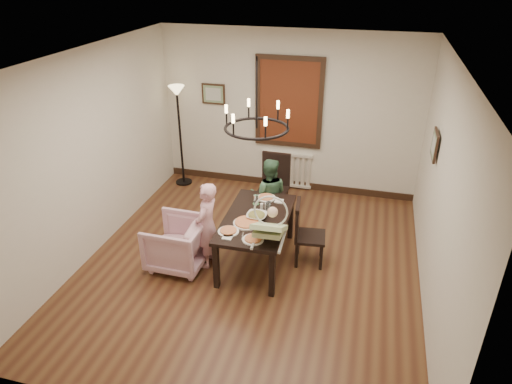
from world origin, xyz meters
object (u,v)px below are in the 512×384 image
at_px(armchair, 177,243).
at_px(drinking_glass, 268,208).
at_px(dining_table, 257,222).
at_px(chair_right, 310,233).
at_px(floor_lamp, 180,138).
at_px(baby_bouncer, 270,225).
at_px(chair_far, 273,187).
at_px(seated_man, 269,201).
at_px(elderly_woman, 208,232).

height_order(armchair, drinking_glass, drinking_glass).
bearing_deg(dining_table, chair_right, 11.42).
bearing_deg(floor_lamp, chair_right, -35.13).
height_order(baby_bouncer, floor_lamp, floor_lamp).
bearing_deg(chair_far, chair_right, -53.33).
bearing_deg(chair_far, drinking_glass, -79.68).
relative_size(chair_far, chair_right, 1.14).
distance_m(armchair, baby_bouncer, 1.42).
height_order(dining_table, floor_lamp, floor_lamp).
distance_m(seated_man, drinking_glass, 0.74).
distance_m(chair_far, chair_right, 1.34).
xyz_separation_m(elderly_woman, drinking_glass, (0.73, 0.42, 0.25)).
distance_m(chair_far, floor_lamp, 2.08).
relative_size(chair_right, armchair, 1.21).
height_order(dining_table, seated_man, seated_man).
distance_m(armchair, floor_lamp, 2.64).
relative_size(armchair, drinking_glass, 6.16).
xyz_separation_m(drinking_glass, floor_lamp, (-2.06, 1.85, 0.14)).
bearing_deg(baby_bouncer, dining_table, 118.40).
bearing_deg(drinking_glass, dining_table, -120.81).
xyz_separation_m(chair_far, armchair, (-0.95, -1.62, -0.18)).
xyz_separation_m(baby_bouncer, floor_lamp, (-2.24, 2.52, -0.00)).
distance_m(chair_far, baby_bouncer, 1.81).
xyz_separation_m(chair_right, elderly_woman, (-1.33, -0.40, 0.05)).
distance_m(baby_bouncer, drinking_glass, 0.70).
bearing_deg(seated_man, dining_table, 82.04).
distance_m(chair_far, armchair, 1.89).
height_order(seated_man, drinking_glass, seated_man).
xyz_separation_m(armchair, seated_man, (0.98, 1.23, 0.14)).
distance_m(elderly_woman, baby_bouncer, 1.02).
relative_size(chair_far, armchair, 1.38).
height_order(drinking_glass, floor_lamp, floor_lamp).
relative_size(chair_far, drinking_glass, 8.50).
distance_m(armchair, seated_man, 1.58).
height_order(seated_man, floor_lamp, floor_lamp).
xyz_separation_m(dining_table, baby_bouncer, (0.29, -0.48, 0.28)).
bearing_deg(baby_bouncer, chair_right, 53.98).
xyz_separation_m(armchair, floor_lamp, (-0.94, 2.41, 0.55)).
distance_m(chair_right, floor_lamp, 3.29).
relative_size(baby_bouncer, floor_lamp, 0.34).
height_order(chair_far, armchair, chair_far).
relative_size(dining_table, elderly_woman, 1.48).
distance_m(chair_right, drinking_glass, 0.68).
distance_m(chair_far, elderly_woman, 1.59).
height_order(chair_right, armchair, chair_right).
relative_size(elderly_woman, drinking_glass, 8.24).
xyz_separation_m(chair_far, baby_bouncer, (0.35, -1.73, 0.38)).
bearing_deg(floor_lamp, drinking_glass, -41.96).
distance_m(elderly_woman, drinking_glass, 0.88).
xyz_separation_m(seated_man, drinking_glass, (0.14, -0.67, 0.27)).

